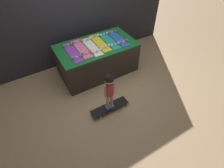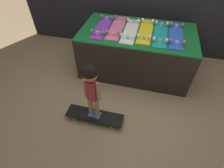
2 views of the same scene
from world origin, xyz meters
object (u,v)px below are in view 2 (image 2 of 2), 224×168
(skateboard_pink_on_rack, at_px, (117,27))
(skateboard_yellow_on_rack, at_px, (146,31))
(skateboard_teal_on_rack, at_px, (160,33))
(skateboard_blue_on_rack, at_px, (176,35))
(skateboard_white_on_rack, at_px, (131,30))
(child, at_px, (91,84))
(skateboard_purple_on_rack, at_px, (103,27))
(skateboard_on_floor, at_px, (95,116))

(skateboard_pink_on_rack, relative_size, skateboard_yellow_on_rack, 1.00)
(skateboard_teal_on_rack, relative_size, skateboard_blue_on_rack, 1.00)
(skateboard_white_on_rack, bearing_deg, child, -101.42)
(skateboard_purple_on_rack, relative_size, skateboard_pink_on_rack, 1.00)
(skateboard_pink_on_rack, distance_m, skateboard_white_on_rack, 0.23)
(skateboard_white_on_rack, height_order, skateboard_blue_on_rack, same)
(skateboard_teal_on_rack, bearing_deg, skateboard_pink_on_rack, 177.29)
(skateboard_purple_on_rack, bearing_deg, skateboard_blue_on_rack, 0.39)
(skateboard_teal_on_rack, bearing_deg, child, -119.89)
(skateboard_pink_on_rack, relative_size, child, 0.91)
(skateboard_purple_on_rack, distance_m, skateboard_white_on_rack, 0.45)
(skateboard_yellow_on_rack, distance_m, skateboard_blue_on_rack, 0.45)
(skateboard_pink_on_rack, relative_size, skateboard_white_on_rack, 1.00)
(skateboard_pink_on_rack, bearing_deg, skateboard_purple_on_rack, -171.65)
(skateboard_on_floor, bearing_deg, skateboard_teal_on_rack, 60.11)
(skateboard_teal_on_rack, bearing_deg, skateboard_yellow_on_rack, 171.57)
(skateboard_blue_on_rack, bearing_deg, skateboard_teal_on_rack, -178.32)
(skateboard_on_floor, bearing_deg, skateboard_purple_on_rack, 99.94)
(skateboard_white_on_rack, xyz_separation_m, skateboard_blue_on_rack, (0.67, 0.02, 0.00))
(skateboard_white_on_rack, distance_m, child, 1.21)
(skateboard_pink_on_rack, distance_m, skateboard_teal_on_rack, 0.67)
(skateboard_white_on_rack, relative_size, skateboard_blue_on_rack, 1.00)
(skateboard_white_on_rack, xyz_separation_m, skateboard_yellow_on_rack, (0.22, 0.05, 0.00))
(skateboard_blue_on_rack, height_order, skateboard_on_floor, skateboard_blue_on_rack)
(skateboard_yellow_on_rack, height_order, skateboard_on_floor, skateboard_yellow_on_rack)
(skateboard_pink_on_rack, distance_m, child, 1.23)
(skateboard_white_on_rack, distance_m, skateboard_yellow_on_rack, 0.23)
(skateboard_purple_on_rack, relative_size, skateboard_blue_on_rack, 1.00)
(skateboard_teal_on_rack, distance_m, child, 1.38)
(skateboard_pink_on_rack, xyz_separation_m, skateboard_blue_on_rack, (0.90, -0.03, 0.00))
(skateboard_pink_on_rack, height_order, child, child)
(skateboard_purple_on_rack, bearing_deg, skateboard_yellow_on_rack, 2.93)
(skateboard_white_on_rack, height_order, child, child)
(skateboard_white_on_rack, relative_size, skateboard_teal_on_rack, 1.00)
(skateboard_blue_on_rack, bearing_deg, skateboard_on_floor, -127.17)
(skateboard_yellow_on_rack, height_order, skateboard_teal_on_rack, same)
(skateboard_purple_on_rack, xyz_separation_m, skateboard_teal_on_rack, (0.90, 0.00, 0.00))
(skateboard_white_on_rack, height_order, skateboard_on_floor, skateboard_white_on_rack)
(skateboard_purple_on_rack, xyz_separation_m, child, (0.21, -1.20, -0.08))
(skateboard_white_on_rack, relative_size, skateboard_on_floor, 0.99)
(skateboard_on_floor, bearing_deg, skateboard_yellow_on_rack, 69.35)
(skateboard_teal_on_rack, xyz_separation_m, skateboard_on_floor, (-0.69, -1.20, -0.69))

